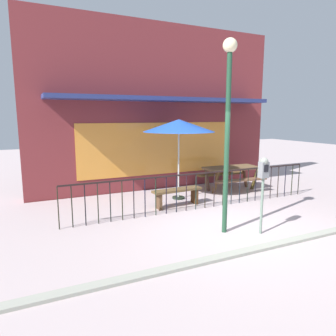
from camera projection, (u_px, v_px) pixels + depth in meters
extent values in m
plane|color=#B19FA1|center=(241.00, 230.00, 6.65)|extent=(40.00, 40.00, 0.00)
cube|color=#401A15|center=(158.00, 187.00, 10.69)|extent=(8.42, 0.54, 0.01)
cube|color=maroon|center=(157.00, 108.00, 10.24)|extent=(8.42, 0.50, 5.33)
cube|color=orange|center=(161.00, 149.00, 10.23)|extent=(5.47, 0.02, 1.70)
cube|color=navy|center=(167.00, 99.00, 9.55)|extent=(7.15, 0.96, 0.12)
cube|color=black|center=(201.00, 173.00, 8.01)|extent=(7.07, 0.04, 0.04)
cylinder|color=black|center=(58.00, 208.00, 6.60)|extent=(0.02, 0.02, 0.95)
cylinder|color=black|center=(72.00, 206.00, 6.72)|extent=(0.02, 0.02, 0.95)
cylinder|color=black|center=(85.00, 205.00, 6.83)|extent=(0.02, 0.02, 0.95)
cylinder|color=black|center=(98.00, 203.00, 6.95)|extent=(0.02, 0.02, 0.95)
cylinder|color=black|center=(110.00, 202.00, 7.07)|extent=(0.02, 0.02, 0.95)
cylinder|color=black|center=(122.00, 200.00, 7.19)|extent=(0.02, 0.02, 0.95)
cylinder|color=black|center=(134.00, 199.00, 7.31)|extent=(0.02, 0.02, 0.95)
cylinder|color=black|center=(145.00, 198.00, 7.43)|extent=(0.02, 0.02, 0.95)
cylinder|color=black|center=(156.00, 196.00, 7.55)|extent=(0.02, 0.02, 0.95)
cylinder|color=black|center=(166.00, 195.00, 7.67)|extent=(0.02, 0.02, 0.95)
cylinder|color=black|center=(176.00, 194.00, 7.79)|extent=(0.02, 0.02, 0.95)
cylinder|color=black|center=(186.00, 193.00, 7.91)|extent=(0.02, 0.02, 0.95)
cylinder|color=black|center=(196.00, 192.00, 8.03)|extent=(0.02, 0.02, 0.95)
cylinder|color=black|center=(205.00, 191.00, 8.15)|extent=(0.02, 0.02, 0.95)
cylinder|color=black|center=(214.00, 189.00, 8.26)|extent=(0.02, 0.02, 0.95)
cylinder|color=black|center=(223.00, 188.00, 8.38)|extent=(0.02, 0.02, 0.95)
cylinder|color=black|center=(232.00, 187.00, 8.50)|extent=(0.02, 0.02, 0.95)
cylinder|color=black|center=(240.00, 186.00, 8.62)|extent=(0.02, 0.02, 0.95)
cylinder|color=black|center=(248.00, 185.00, 8.74)|extent=(0.02, 0.02, 0.95)
cylinder|color=black|center=(256.00, 185.00, 8.86)|extent=(0.02, 0.02, 0.95)
cylinder|color=black|center=(263.00, 184.00, 8.98)|extent=(0.02, 0.02, 0.95)
cylinder|color=black|center=(271.00, 183.00, 9.10)|extent=(0.02, 0.02, 0.95)
cylinder|color=black|center=(278.00, 182.00, 9.22)|extent=(0.02, 0.02, 0.95)
cylinder|color=black|center=(285.00, 181.00, 9.34)|extent=(0.02, 0.02, 0.95)
cylinder|color=black|center=(292.00, 180.00, 9.46)|extent=(0.02, 0.02, 0.95)
cylinder|color=black|center=(299.00, 179.00, 9.58)|extent=(0.02, 0.02, 0.95)
cube|color=brown|center=(231.00, 168.00, 10.09)|extent=(1.84, 0.85, 0.07)
cube|color=brown|center=(241.00, 180.00, 9.64)|extent=(1.81, 0.35, 0.05)
cube|color=brown|center=(222.00, 174.00, 10.64)|extent=(1.81, 0.35, 0.05)
cube|color=brown|center=(216.00, 183.00, 9.62)|extent=(0.09, 0.35, 0.78)
cube|color=#4E3528|center=(207.00, 179.00, 10.13)|extent=(0.09, 0.35, 0.78)
cube|color=#51441D|center=(255.00, 179.00, 10.17)|extent=(0.09, 0.35, 0.78)
cube|color=brown|center=(245.00, 176.00, 10.68)|extent=(0.09, 0.35, 0.78)
cylinder|color=black|center=(178.00, 198.00, 9.16)|extent=(0.36, 0.36, 0.05)
cylinder|color=#B2B7B3|center=(179.00, 161.00, 8.98)|extent=(0.04, 0.04, 2.27)
cone|color=blue|center=(179.00, 126.00, 8.81)|extent=(2.06, 2.06, 0.35)
cube|color=brown|center=(177.00, 190.00, 8.32)|extent=(1.42, 0.41, 0.06)
cube|color=brown|center=(159.00, 201.00, 8.09)|extent=(0.08, 0.29, 0.45)
cube|color=#4B2F18|center=(194.00, 195.00, 8.62)|extent=(0.08, 0.29, 0.45)
cylinder|color=slate|center=(262.00, 206.00, 6.34)|extent=(0.06, 0.06, 1.18)
cube|color=slate|center=(264.00, 170.00, 6.22)|extent=(0.18, 0.14, 0.33)
sphere|color=slate|center=(264.00, 162.00, 6.19)|extent=(0.17, 0.17, 0.17)
cube|color=black|center=(266.00, 168.00, 6.14)|extent=(0.11, 0.01, 0.14)
cylinder|color=#20452E|center=(227.00, 146.00, 6.23)|extent=(0.10, 0.10, 3.63)
sphere|color=beige|center=(230.00, 45.00, 5.91)|extent=(0.28, 0.28, 0.28)
cube|color=#97988B|center=(274.00, 246.00, 5.81)|extent=(11.78, 0.20, 0.11)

